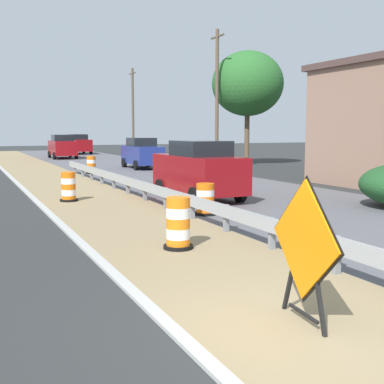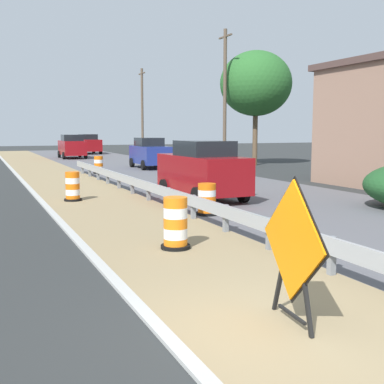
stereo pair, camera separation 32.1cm
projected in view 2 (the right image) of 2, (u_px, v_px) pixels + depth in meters
The scene contains 16 objects.
ground_plane at pixel (274, 334), 6.33m from camera, with size 160.00×160.00×0.00m, color #2B2D2D.
median_dirt_strip at pixel (317, 325), 6.59m from camera, with size 3.74×120.00×0.01m, color #8E7A56.
curb_near_edge at pixel (179, 351), 5.82m from camera, with size 0.20×120.00×0.11m, color #ADADA8.
guardrail_median at pixel (371, 261), 7.88m from camera, with size 0.18×49.44×0.71m.
warning_sign_diamond at pixel (293, 246), 6.56m from camera, with size 0.22×1.70×2.00m.
traffic_barrel_nearest at pixel (175, 225), 10.83m from camera, with size 0.65×0.65×1.13m.
traffic_barrel_close at pixel (207, 201), 15.16m from camera, with size 0.68×0.68×0.96m.
traffic_barrel_mid at pixel (73, 188), 18.16m from camera, with size 0.64×0.64×1.06m.
traffic_barrel_far at pixel (99, 166), 29.61m from camera, with size 0.65×0.65×1.03m.
car_lead_near_lane at pixel (72, 146), 45.43m from camera, with size 2.18×4.54×2.15m.
car_trailing_near_lane at pixel (150, 153), 33.60m from camera, with size 2.03×4.28×2.06m.
car_lead_far_lane at pixel (202, 170), 18.64m from camera, with size 2.13×4.63×2.18m.
car_mid_far_lane at pixel (88, 144), 54.09m from camera, with size 2.20×4.75×2.11m.
utility_pole_mid at pixel (225, 97), 34.20m from camera, with size 0.24×1.80×9.36m.
utility_pole_far at pixel (142, 111), 49.82m from camera, with size 0.24×1.80×8.63m.
tree_roadside at pixel (256, 84), 35.87m from camera, with size 5.17×5.17×8.22m.
Camera 2 is at (-3.36, -5.15, 2.57)m, focal length 46.64 mm.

